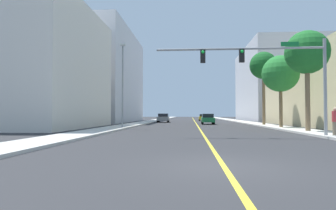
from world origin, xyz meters
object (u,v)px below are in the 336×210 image
object	(u,v)px
palm_mid	(280,74)
pedestrian	(335,121)
palm_near	(307,53)
car_yellow	(204,117)
traffic_signal_mast	(270,65)
car_green	(208,119)
palm_far	(263,66)
street_lamp	(123,81)
car_gray	(163,118)

from	to	relation	value
palm_mid	pedestrian	distance (m)	12.33
palm_near	car_yellow	bearing A→B (deg)	99.55
traffic_signal_mast	car_green	world-z (taller)	traffic_signal_mast
traffic_signal_mast	palm_mid	bearing A→B (deg)	70.43
palm_mid	palm_far	distance (m)	7.02
car_yellow	street_lamp	bearing A→B (deg)	-105.92
street_lamp	car_gray	xyz separation A→B (m)	(2.05, 21.89, -3.91)
palm_far	car_gray	bearing A→B (deg)	135.72
palm_far	car_green	size ratio (longest dim) A/B	2.15
traffic_signal_mast	car_green	distance (m)	23.52
palm_near	palm_mid	xyz separation A→B (m)	(-0.02, 6.77, -0.72)
palm_far	car_gray	distance (m)	20.12
street_lamp	palm_near	world-z (taller)	street_lamp
car_gray	pedestrian	bearing A→B (deg)	112.15
palm_far	pedestrian	distance (m)	19.33
palm_far	car_yellow	xyz separation A→B (m)	(-6.27, 24.05, -6.63)
car_yellow	car_gray	xyz separation A→B (m)	(-7.34, -10.77, 0.05)
traffic_signal_mast	street_lamp	world-z (taller)	street_lamp
car_green	car_yellow	size ratio (longest dim) A/B	0.94
palm_near	car_green	xyz separation A→B (m)	(-6.62, 18.35, -5.45)
traffic_signal_mast	car_green	size ratio (longest dim) A/B	2.55
palm_near	palm_mid	distance (m)	6.80
car_green	car_gray	size ratio (longest dim) A/B	1.00
palm_near	traffic_signal_mast	bearing A→B (deg)	-130.98
street_lamp	pedestrian	world-z (taller)	street_lamp
palm_near	palm_mid	bearing A→B (deg)	90.15
street_lamp	car_green	world-z (taller)	street_lamp
palm_near	pedestrian	world-z (taller)	palm_near
palm_near	car_green	bearing A→B (deg)	109.83
palm_near	car_yellow	world-z (taller)	palm_near
palm_near	pedestrian	size ratio (longest dim) A/B	4.55
street_lamp	car_yellow	size ratio (longest dim) A/B	1.86
palm_mid	car_gray	size ratio (longest dim) A/B	1.72
car_green	palm_far	bearing A→B (deg)	-36.02
palm_near	street_lamp	bearing A→B (deg)	162.63
traffic_signal_mast	car_gray	bearing A→B (deg)	106.87
palm_near	car_gray	size ratio (longest dim) A/B	1.87
street_lamp	palm_near	xyz separation A→B (m)	(15.71, -4.92, 1.51)
palm_near	pedestrian	distance (m)	7.03
street_lamp	car_green	bearing A→B (deg)	55.91
street_lamp	car_yellow	distance (m)	34.22
street_lamp	car_green	distance (m)	16.70
street_lamp	pedestrian	distance (m)	18.65
traffic_signal_mast	palm_far	xyz separation A→B (m)	(4.05, 18.26, 2.83)
palm_far	palm_mid	bearing A→B (deg)	-89.71
street_lamp	palm_mid	xyz separation A→B (m)	(15.69, 1.85, 0.78)
car_yellow	traffic_signal_mast	bearing A→B (deg)	-86.88
car_green	car_yellow	xyz separation A→B (m)	(0.30, 19.23, -0.02)
pedestrian	palm_near	bearing A→B (deg)	160.48
car_yellow	car_gray	distance (m)	13.04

